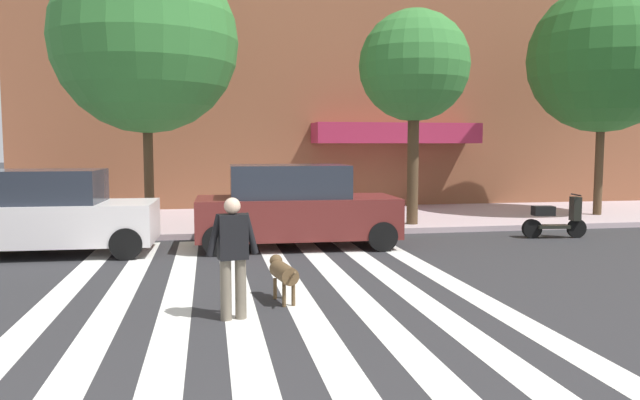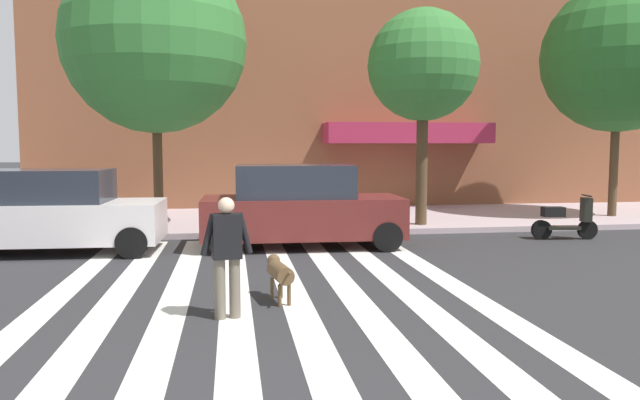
% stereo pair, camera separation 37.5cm
% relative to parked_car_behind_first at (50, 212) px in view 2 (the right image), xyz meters
% --- Properties ---
extents(ground_plane, '(160.00, 160.00, 0.00)m').
position_rel_parked_car_behind_first_xyz_m(ground_plane, '(2.96, -4.83, -0.89)').
color(ground_plane, '#2B2B2D').
extents(sidewalk_far, '(80.00, 6.00, 0.15)m').
position_rel_parked_car_behind_first_xyz_m(sidewalk_far, '(2.96, 4.49, -0.82)').
color(sidewalk_far, '#B6A1A7').
rests_on(sidewalk_far, ground_plane).
extents(crosswalk_stripes, '(6.75, 12.05, 0.01)m').
position_rel_parked_car_behind_first_xyz_m(crosswalk_stripes, '(4.36, -4.83, -0.89)').
color(crosswalk_stripes, silver).
rests_on(crosswalk_stripes, ground_plane).
extents(parked_car_behind_first, '(4.65, 2.08, 1.81)m').
position_rel_parked_car_behind_first_xyz_m(parked_car_behind_first, '(0.00, 0.00, 0.00)').
color(parked_car_behind_first, silver).
rests_on(parked_car_behind_first, ground_plane).
extents(parked_car_third_in_line, '(4.57, 2.06, 1.88)m').
position_rel_parked_car_behind_first_xyz_m(parked_car_third_in_line, '(5.43, -0.00, 0.03)').
color(parked_car_third_in_line, maroon).
rests_on(parked_car_third_in_line, ground_plane).
extents(parked_scooter, '(1.63, 0.54, 1.11)m').
position_rel_parked_car_behind_first_xyz_m(parked_scooter, '(12.04, 0.13, -0.41)').
color(parked_scooter, black).
rests_on(parked_scooter, ground_plane).
extents(street_tree_nearest, '(4.71, 4.71, 7.19)m').
position_rel_parked_car_behind_first_xyz_m(street_tree_nearest, '(1.97, 2.63, 4.09)').
color(street_tree_nearest, '#4C3823').
rests_on(street_tree_nearest, sidewalk_far).
extents(street_tree_middle, '(3.01, 3.01, 5.84)m').
position_rel_parked_car_behind_first_xyz_m(street_tree_middle, '(9.05, 2.31, 3.56)').
color(street_tree_middle, '#4C3823').
rests_on(street_tree_middle, sidewalk_far).
extents(street_tree_further, '(4.56, 4.56, 7.13)m').
position_rel_parked_car_behind_first_xyz_m(street_tree_further, '(15.54, 3.41, 4.10)').
color(street_tree_further, '#4C3823').
rests_on(street_tree_further, sidewalk_far).
extents(pedestrian_dog_walker, '(0.71, 0.30, 1.64)m').
position_rel_parked_car_behind_first_xyz_m(pedestrian_dog_walker, '(3.81, -5.58, 0.03)').
color(pedestrian_dog_walker, '#6B6051').
rests_on(pedestrian_dog_walker, ground_plane).
extents(dog_on_leash, '(0.37, 1.07, 0.65)m').
position_rel_parked_car_behind_first_xyz_m(dog_on_leash, '(4.57, -4.78, -0.45)').
color(dog_on_leash, brown).
rests_on(dog_on_leash, ground_plane).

